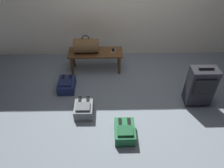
{
  "coord_description": "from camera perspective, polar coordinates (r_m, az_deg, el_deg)",
  "views": [
    {
      "loc": [
        -0.33,
        -2.49,
        2.58
      ],
      "look_at": [
        -0.28,
        0.24,
        0.25
      ],
      "focal_mm": 35.23,
      "sensor_mm": 36.0,
      "label": 1
    }
  ],
  "objects": [
    {
      "name": "backpack_navy",
      "position": [
        3.89,
        -11.67,
        -0.2
      ],
      "size": [
        0.28,
        0.38,
        0.21
      ],
      "color": "navy",
      "rests_on": "ground"
    },
    {
      "name": "cell_phone",
      "position": [
        4.12,
        0.26,
        8.8
      ],
      "size": [
        0.07,
        0.14,
        0.01
      ],
      "color": "silver",
      "rests_on": "bench"
    },
    {
      "name": "backpack_green",
      "position": [
        3.13,
        3.33,
        -12.2
      ],
      "size": [
        0.28,
        0.38,
        0.21
      ],
      "color": "#1E6038",
      "rests_on": "ground"
    },
    {
      "name": "suitcase_upright_charcoal",
      "position": [
        3.64,
        21.98,
        -0.43
      ],
      "size": [
        0.4,
        0.26,
        0.72
      ],
      "color": "black",
      "rests_on": "ground"
    },
    {
      "name": "duffel_bag_brown",
      "position": [
        4.04,
        -6.73,
        9.87
      ],
      "size": [
        0.44,
        0.26,
        0.34
      ],
      "color": "brown",
      "rests_on": "bench"
    },
    {
      "name": "bench",
      "position": [
        4.13,
        -4.29,
        7.6
      ],
      "size": [
        1.0,
        0.36,
        0.41
      ],
      "color": "brown",
      "rests_on": "ground"
    },
    {
      "name": "backpack_grey",
      "position": [
        3.44,
        -7.33,
        -6.22
      ],
      "size": [
        0.28,
        0.38,
        0.21
      ],
      "color": "slate",
      "rests_on": "ground"
    },
    {
      "name": "ground_plane",
      "position": [
        3.6,
        4.5,
        -5.46
      ],
      "size": [
        6.6,
        6.6,
        0.0
      ],
      "primitive_type": "plane",
      "color": "slate"
    }
  ]
}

